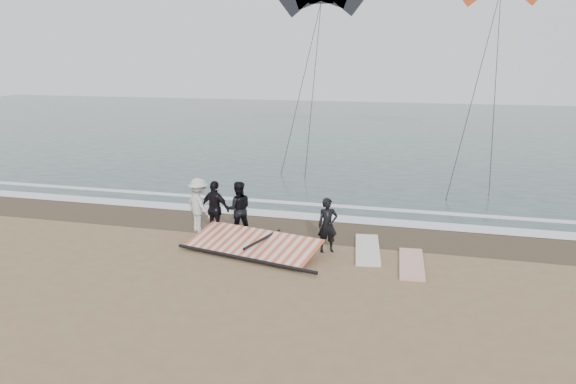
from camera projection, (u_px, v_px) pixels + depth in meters
name	position (u px, v px, depth m)	size (l,w,h in m)	color
ground	(302.00, 282.00, 14.32)	(120.00, 120.00, 0.00)	#8C704C
sea	(400.00, 128.00, 45.26)	(120.00, 54.00, 0.02)	#233838
wet_sand	(334.00, 231.00, 18.54)	(120.00, 2.80, 0.01)	#4C3D2B
foam_near	(342.00, 219.00, 19.85)	(120.00, 0.90, 0.01)	white
foam_far	(350.00, 207.00, 21.44)	(120.00, 0.45, 0.01)	white
man_main	(328.00, 225.00, 16.40)	(0.59, 0.39, 1.63)	black
board_white	(412.00, 264.00, 15.48)	(0.65, 2.34, 0.09)	silver
board_cream	(367.00, 249.00, 16.61)	(0.69, 2.59, 0.11)	silver
trio_cluster	(216.00, 207.00, 18.00)	(2.61, 1.25, 1.81)	black
sail_rig	(252.00, 245.00, 16.56)	(4.48, 2.59, 0.51)	black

